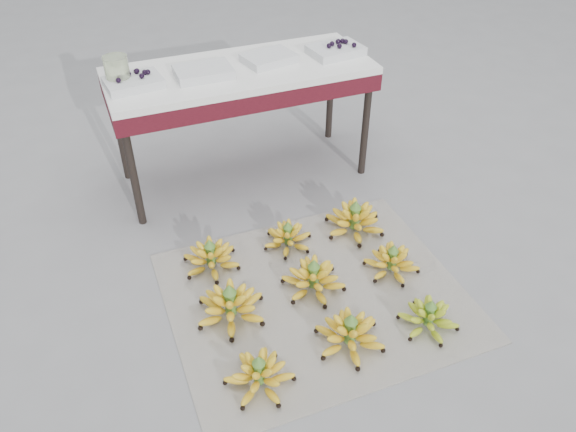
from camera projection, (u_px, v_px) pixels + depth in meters
name	position (u px, v px, depth m)	size (l,w,h in m)	color
ground	(337.00, 291.00, 2.47)	(60.00, 60.00, 0.00)	gray
newspaper_mat	(316.00, 296.00, 2.44)	(1.25, 1.05, 0.01)	silver
bunch_front_left	(259.00, 375.00, 2.05)	(0.34, 0.34, 0.16)	yellow
bunch_front_center	(350.00, 334.00, 2.19)	(0.29, 0.29, 0.17)	yellow
bunch_front_right	(429.00, 317.00, 2.27)	(0.25, 0.25, 0.15)	#98B922
bunch_mid_left	(231.00, 306.00, 2.31)	(0.32, 0.32, 0.18)	yellow
bunch_mid_center	(313.00, 279.00, 2.44)	(0.28, 0.28, 0.17)	yellow
bunch_mid_right	(392.00, 262.00, 2.53)	(0.25, 0.25, 0.15)	yellow
bunch_back_left	(211.00, 258.00, 2.55)	(0.33, 0.33, 0.16)	yellow
bunch_back_center	(288.00, 237.00, 2.68)	(0.26, 0.26, 0.14)	yellow
bunch_back_right	(354.00, 220.00, 2.76)	(0.32, 0.32, 0.18)	yellow
vendor_table	(240.00, 81.00, 2.85)	(1.34, 0.54, 0.64)	black
tray_far_left	(133.00, 82.00, 2.62)	(0.28, 0.21, 0.07)	silver
tray_left	(203.00, 72.00, 2.71)	(0.27, 0.20, 0.04)	silver
tray_right	(269.00, 58.00, 2.85)	(0.28, 0.23, 0.04)	silver
tray_far_right	(336.00, 50.00, 2.93)	(0.29, 0.22, 0.07)	silver
glass_jar	(117.00, 71.00, 2.60)	(0.11, 0.11, 0.14)	beige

